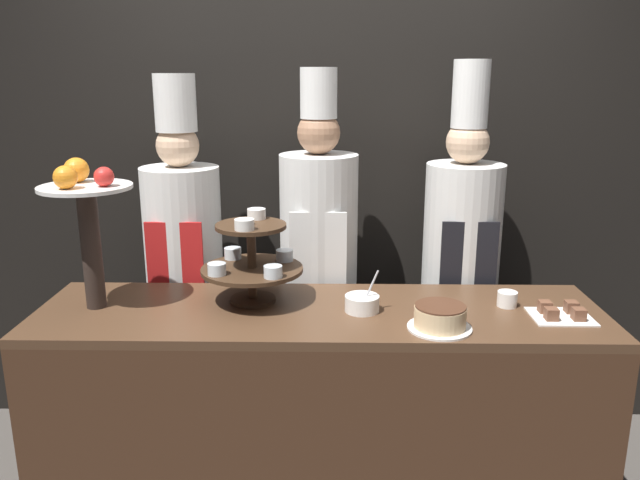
# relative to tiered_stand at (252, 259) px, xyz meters

# --- Properties ---
(wall_back) EXTENTS (10.00, 0.06, 2.80)m
(wall_back) POSITION_rel_tiered_stand_xyz_m (0.27, 0.79, 0.29)
(wall_back) COLOR black
(wall_back) RESTS_ON ground_plane
(buffet_counter) EXTENTS (2.17, 0.61, 0.94)m
(buffet_counter) POSITION_rel_tiered_stand_xyz_m (0.27, -0.08, -0.65)
(buffet_counter) COLOR #422819
(buffet_counter) RESTS_ON ground_plane
(tiered_stand) EXTENTS (0.40, 0.40, 0.36)m
(tiered_stand) POSITION_rel_tiered_stand_xyz_m (0.00, 0.00, 0.00)
(tiered_stand) COLOR #3D2819
(tiered_stand) RESTS_ON buffet_counter
(fruit_pedestal) EXTENTS (0.34, 0.34, 0.57)m
(fruit_pedestal) POSITION_rel_tiered_stand_xyz_m (-0.61, -0.07, 0.21)
(fruit_pedestal) COLOR #2D231E
(fruit_pedestal) RESTS_ON buffet_counter
(cake_round) EXTENTS (0.23, 0.23, 0.09)m
(cake_round) POSITION_rel_tiered_stand_xyz_m (0.70, -0.26, -0.14)
(cake_round) COLOR white
(cake_round) RESTS_ON buffet_counter
(cup_white) EXTENTS (0.08, 0.08, 0.06)m
(cup_white) POSITION_rel_tiered_stand_xyz_m (1.00, -0.03, -0.15)
(cup_white) COLOR white
(cup_white) RESTS_ON buffet_counter
(cake_square_tray) EXTENTS (0.22, 0.18, 0.05)m
(cake_square_tray) POSITION_rel_tiered_stand_xyz_m (1.17, -0.15, -0.16)
(cake_square_tray) COLOR white
(cake_square_tray) RESTS_ON buffet_counter
(serving_bowl_near) EXTENTS (0.13, 0.13, 0.16)m
(serving_bowl_near) POSITION_rel_tiered_stand_xyz_m (0.43, -0.10, -0.15)
(serving_bowl_near) COLOR white
(serving_bowl_near) RESTS_ON buffet_counter
(chef_left) EXTENTS (0.36, 0.36, 1.81)m
(chef_left) POSITION_rel_tiered_stand_xyz_m (-0.37, 0.43, -0.12)
(chef_left) COLOR black
(chef_left) RESTS_ON ground_plane
(chef_center_left) EXTENTS (0.35, 0.35, 1.84)m
(chef_center_left) POSITION_rel_tiered_stand_xyz_m (0.25, 0.43, -0.10)
(chef_center_left) COLOR #38332D
(chef_center_left) RESTS_ON ground_plane
(chef_center_right) EXTENTS (0.35, 0.35, 1.87)m
(chef_center_right) POSITION_rel_tiered_stand_xyz_m (0.91, 0.43, -0.12)
(chef_center_right) COLOR #28282D
(chef_center_right) RESTS_ON ground_plane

